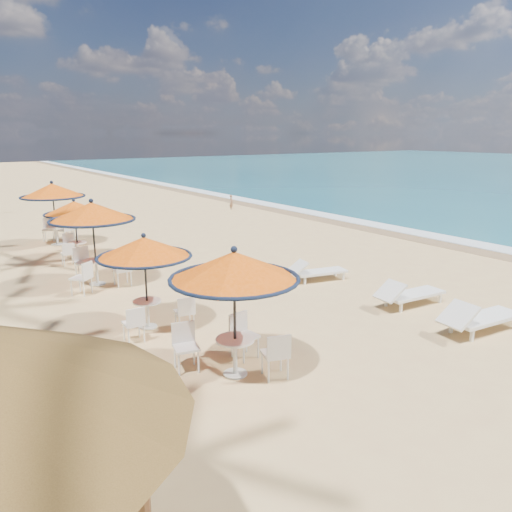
{
  "coord_description": "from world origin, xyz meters",
  "views": [
    {
      "loc": [
        -9.28,
        -6.96,
        4.38
      ],
      "look_at": [
        -1.9,
        3.63,
        1.2
      ],
      "focal_mm": 35.0,
      "sensor_mm": 36.0,
      "label": 1
    }
  ],
  "objects_px": {
    "station_3": "(74,213)",
    "lounger_near": "(479,317)",
    "station_0": "(234,281)",
    "station_2": "(93,222)",
    "station_1": "(146,257)",
    "lounger_mid": "(408,293)",
    "lounger_far": "(315,271)",
    "station_4": "(54,198)"
  },
  "relations": [
    {
      "from": "station_3",
      "to": "lounger_near",
      "type": "distance_m",
      "value": 13.29
    },
    {
      "from": "station_0",
      "to": "station_2",
      "type": "distance_m",
      "value": 7.14
    },
    {
      "from": "station_1",
      "to": "lounger_mid",
      "type": "bearing_deg",
      "value": -21.54
    },
    {
      "from": "station_2",
      "to": "lounger_far",
      "type": "xyz_separation_m",
      "value": [
        5.58,
        -3.42,
        -1.56
      ]
    },
    {
      "from": "station_3",
      "to": "lounger_far",
      "type": "height_order",
      "value": "station_3"
    },
    {
      "from": "station_1",
      "to": "lounger_near",
      "type": "relative_size",
      "value": 0.99
    },
    {
      "from": "station_1",
      "to": "lounger_mid",
      "type": "xyz_separation_m",
      "value": [
        6.13,
        -2.42,
        -1.36
      ]
    },
    {
      "from": "station_0",
      "to": "station_3",
      "type": "height_order",
      "value": "station_0"
    },
    {
      "from": "station_2",
      "to": "lounger_far",
      "type": "distance_m",
      "value": 6.73
    },
    {
      "from": "station_1",
      "to": "station_4",
      "type": "height_order",
      "value": "station_4"
    },
    {
      "from": "station_1",
      "to": "lounger_mid",
      "type": "distance_m",
      "value": 6.73
    },
    {
      "from": "station_0",
      "to": "lounger_far",
      "type": "height_order",
      "value": "station_0"
    },
    {
      "from": "station_4",
      "to": "lounger_far",
      "type": "bearing_deg",
      "value": -62.68
    },
    {
      "from": "station_1",
      "to": "station_4",
      "type": "relative_size",
      "value": 0.87
    },
    {
      "from": "station_0",
      "to": "station_2",
      "type": "bearing_deg",
      "value": 92.61
    },
    {
      "from": "station_4",
      "to": "lounger_mid",
      "type": "xyz_separation_m",
      "value": [
        5.57,
        -13.01,
        -1.54
      ]
    },
    {
      "from": "station_1",
      "to": "lounger_far",
      "type": "height_order",
      "value": "station_1"
    },
    {
      "from": "station_1",
      "to": "station_2",
      "type": "height_order",
      "value": "station_2"
    },
    {
      "from": "station_3",
      "to": "lounger_far",
      "type": "bearing_deg",
      "value": -52.83
    },
    {
      "from": "station_1",
      "to": "station_3",
      "type": "height_order",
      "value": "station_1"
    },
    {
      "from": "station_4",
      "to": "lounger_far",
      "type": "distance_m",
      "value": 11.25
    },
    {
      "from": "lounger_far",
      "to": "lounger_mid",
      "type": "bearing_deg",
      "value": -68.53
    },
    {
      "from": "station_3",
      "to": "station_4",
      "type": "height_order",
      "value": "station_4"
    },
    {
      "from": "lounger_mid",
      "to": "lounger_far",
      "type": "distance_m",
      "value": 3.14
    },
    {
      "from": "station_0",
      "to": "lounger_far",
      "type": "xyz_separation_m",
      "value": [
        5.25,
        3.71,
        -1.49
      ]
    },
    {
      "from": "station_3",
      "to": "lounger_far",
      "type": "distance_m",
      "value": 8.7
    },
    {
      "from": "station_3",
      "to": "lounger_mid",
      "type": "relative_size",
      "value": 1.05
    },
    {
      "from": "station_4",
      "to": "lounger_mid",
      "type": "distance_m",
      "value": 14.23
    },
    {
      "from": "station_2",
      "to": "station_4",
      "type": "distance_m",
      "value": 6.49
    },
    {
      "from": "lounger_near",
      "to": "lounger_mid",
      "type": "bearing_deg",
      "value": 91.58
    },
    {
      "from": "station_2",
      "to": "station_4",
      "type": "bearing_deg",
      "value": 85.89
    },
    {
      "from": "station_3",
      "to": "station_4",
      "type": "distance_m",
      "value": 3.06
    },
    {
      "from": "station_3",
      "to": "lounger_mid",
      "type": "distance_m",
      "value": 11.53
    },
    {
      "from": "lounger_mid",
      "to": "station_0",
      "type": "bearing_deg",
      "value": -169.34
    },
    {
      "from": "lounger_mid",
      "to": "station_3",
      "type": "bearing_deg",
      "value": 124.19
    },
    {
      "from": "lounger_far",
      "to": "station_1",
      "type": "bearing_deg",
      "value": -159.98
    },
    {
      "from": "station_0",
      "to": "station_2",
      "type": "xyz_separation_m",
      "value": [
        -0.33,
        7.14,
        0.08
      ]
    },
    {
      "from": "station_1",
      "to": "station_4",
      "type": "xyz_separation_m",
      "value": [
        0.56,
        10.59,
        0.18
      ]
    },
    {
      "from": "station_1",
      "to": "lounger_near",
      "type": "distance_m",
      "value": 7.6
    },
    {
      "from": "lounger_near",
      "to": "station_3",
      "type": "bearing_deg",
      "value": 120.33
    },
    {
      "from": "station_0",
      "to": "lounger_mid",
      "type": "xyz_separation_m",
      "value": [
        5.71,
        0.6,
        -1.46
      ]
    },
    {
      "from": "station_1",
      "to": "station_3",
      "type": "xyz_separation_m",
      "value": [
        0.48,
        7.54,
        -0.04
      ]
    }
  ]
}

